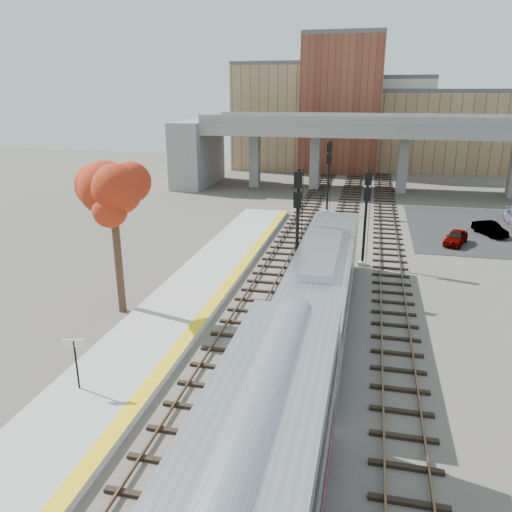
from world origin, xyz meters
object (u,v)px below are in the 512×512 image
at_px(car_b, 490,229).
at_px(signal_mast_near, 297,229).
at_px(tree, 113,197).
at_px(signal_mast_far, 328,177).
at_px(signal_mast_mid, 365,219).
at_px(locomotive, 323,281).
at_px(car_a, 456,237).

bearing_deg(car_b, signal_mast_near, -158.17).
bearing_deg(tree, signal_mast_far, 71.40).
xyz_separation_m(signal_mast_mid, car_b, (10.80, 10.75, -2.85)).
bearing_deg(locomotive, signal_mast_far, 94.61).
relative_size(signal_mast_near, signal_mast_far, 1.04).
bearing_deg(signal_mast_far, tree, -108.60).
relative_size(signal_mast_mid, car_b, 1.94).
bearing_deg(signal_mast_near, locomotive, -63.58).
bearing_deg(car_a, tree, -117.52).
bearing_deg(signal_mast_far, locomotive, -85.39).
distance_m(signal_mast_mid, signal_mast_far, 16.85).
xyz_separation_m(signal_mast_mid, tree, (-13.39, -11.27, 3.26)).
relative_size(locomotive, signal_mast_mid, 2.71).
distance_m(tree, car_a, 28.43).
height_order(locomotive, signal_mast_mid, signal_mast_mid).
distance_m(locomotive, tree, 12.33).
xyz_separation_m(locomotive, car_b, (12.80, 20.47, -1.64)).
distance_m(signal_mast_near, signal_mast_far, 21.83).
bearing_deg(locomotive, tree, -172.25).
relative_size(signal_mast_near, car_a, 2.20).
height_order(locomotive, car_b, locomotive).
bearing_deg(signal_mast_far, signal_mast_mid, -75.91).
height_order(signal_mast_mid, signal_mast_far, signal_mast_far).
distance_m(signal_mast_near, car_a, 17.40).
distance_m(locomotive, car_a, 19.35).
bearing_deg(signal_mast_near, tree, -148.13).
bearing_deg(locomotive, car_b, 57.99).
relative_size(signal_mast_near, car_b, 2.14).
bearing_deg(car_b, signal_mast_far, 133.78).
xyz_separation_m(locomotive, signal_mast_far, (-2.10, 26.06, 1.51)).
distance_m(locomotive, car_b, 24.19).
distance_m(signal_mast_near, car_b, 22.29).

